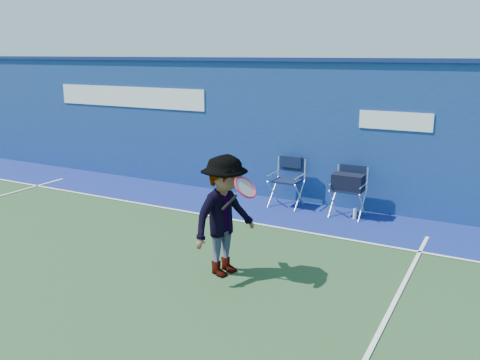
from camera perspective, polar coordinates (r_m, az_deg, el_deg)
The scene contains 8 objects.
ground at distance 8.16m, azimuth -18.31°, elevation -9.57°, with size 80.00×80.00×0.00m, color #264524.
stadium_wall at distance 11.78m, azimuth -0.35°, elevation 6.15°, with size 24.00×0.50×3.08m.
out_of_bounds_strip at distance 11.17m, azimuth -3.03°, elevation -2.43°, with size 24.00×1.80×0.01m, color navy.
court_lines at distance 8.54m, azimuth -15.40°, elevation -8.19°, with size 24.00×12.00×0.01m.
directors_chair_left at distance 10.80m, azimuth 5.26°, elevation -1.18°, with size 0.61×0.57×1.04m.
directors_chair_right at distance 10.28m, azimuth 12.02°, elevation -1.79°, with size 0.60×0.54×1.00m.
water_bottle at distance 10.23m, azimuth 12.77°, elevation -3.70°, with size 0.07×0.07×0.23m, color silver.
tennis_player at distance 7.34m, azimuth -1.73°, elevation -4.04°, with size 1.03×1.28×1.79m.
Camera 1 is at (5.58, -5.04, 3.18)m, focal length 38.00 mm.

